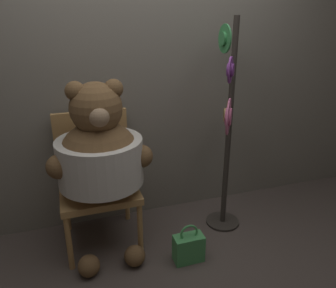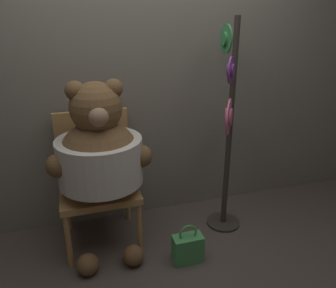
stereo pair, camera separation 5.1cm
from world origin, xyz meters
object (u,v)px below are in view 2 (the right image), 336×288
chair (97,174)px  hat_display_rack (228,129)px  handbag_on_ground (188,248)px  teddy_bear (100,156)px

chair → hat_display_rack: 1.07m
chair → hat_display_rack: size_ratio=0.60×
chair → handbag_on_ground: (0.56, -0.51, -0.43)m
chair → hat_display_rack: hat_display_rack is taller
teddy_bear → handbag_on_ground: bearing=-31.4°
chair → teddy_bear: 0.29m
chair → handbag_on_ground: 0.87m
teddy_bear → hat_display_rack: bearing=1.7°
chair → teddy_bear: size_ratio=0.77×
teddy_bear → handbag_on_ground: 0.92m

